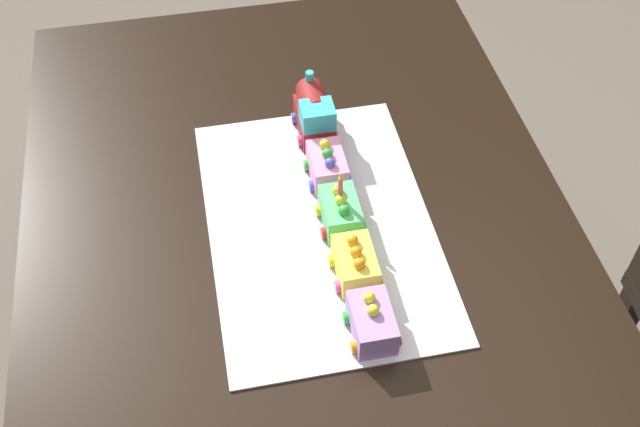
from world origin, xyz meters
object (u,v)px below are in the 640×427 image
at_px(cake_car_caboose_bubblegum, 327,166).
at_px(cake_car_flatbed_lemon, 355,264).
at_px(cake_car_hopper_lavender, 372,322).
at_px(birthday_candle, 340,184).
at_px(dining_table, 301,259).
at_px(cake_locomotive, 314,114).
at_px(cake_car_gondola_mint_green, 340,212).

distance_m(cake_car_caboose_bubblegum, cake_car_flatbed_lemon, 0.24).
distance_m(cake_car_caboose_bubblegum, cake_car_hopper_lavender, 0.35).
height_order(cake_car_hopper_lavender, birthday_candle, birthday_candle).
xyz_separation_m(dining_table, cake_car_flatbed_lemon, (0.14, 0.07, 0.14)).
distance_m(dining_table, birthday_candle, 0.22).
bearing_deg(cake_car_flatbed_lemon, cake_car_caboose_bubblegum, 180.00).
relative_size(dining_table, cake_car_flatbed_lemon, 14.00).
distance_m(cake_locomotive, birthday_candle, 0.25).
distance_m(cake_locomotive, cake_car_hopper_lavender, 0.48).
bearing_deg(cake_car_caboose_bubblegum, dining_table, -35.75).
height_order(dining_table, cake_locomotive, cake_locomotive).
relative_size(cake_car_caboose_bubblegum, cake_car_hopper_lavender, 1.00).
relative_size(cake_car_flatbed_lemon, birthday_candle, 2.03).
distance_m(cake_car_flatbed_lemon, cake_car_hopper_lavender, 0.12).
height_order(cake_locomotive, cake_car_caboose_bubblegum, cake_locomotive).
xyz_separation_m(dining_table, cake_car_hopper_lavender, (0.25, 0.07, 0.14)).
xyz_separation_m(cake_car_flatbed_lemon, birthday_candle, (-0.12, -0.00, 0.07)).
distance_m(dining_table, cake_locomotive, 0.29).
height_order(cake_locomotive, birthday_candle, birthday_candle).
bearing_deg(cake_car_gondola_mint_green, cake_locomotive, -180.00).
xyz_separation_m(cake_car_caboose_bubblegum, cake_car_flatbed_lemon, (0.24, 0.00, 0.00)).
distance_m(cake_car_caboose_bubblegum, cake_car_gondola_mint_green, 0.12).
relative_size(cake_locomotive, cake_car_caboose_bubblegum, 1.40).
bearing_deg(dining_table, cake_car_hopper_lavender, 15.84).
distance_m(dining_table, cake_car_flatbed_lemon, 0.21).
relative_size(cake_locomotive, cake_car_hopper_lavender, 1.40).
distance_m(dining_table, cake_car_hopper_lavender, 0.30).
relative_size(dining_table, cake_locomotive, 10.00).
bearing_deg(cake_car_gondola_mint_green, cake_car_flatbed_lemon, 0.00).
height_order(cake_car_flatbed_lemon, birthday_candle, birthday_candle).
bearing_deg(birthday_candle, cake_car_gondola_mint_green, 0.00).
xyz_separation_m(dining_table, cake_locomotive, (-0.23, 0.07, 0.16)).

